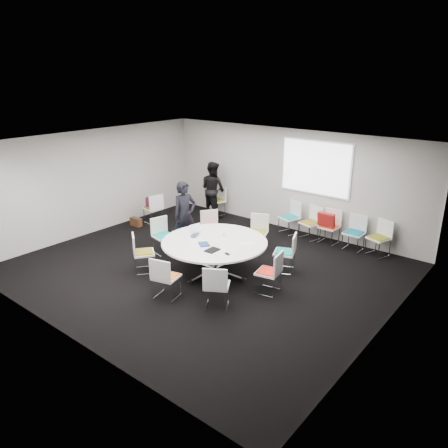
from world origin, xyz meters
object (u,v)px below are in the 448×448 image
Objects in this scene: conference_table at (215,249)px; chair_back_d at (353,239)px; chair_ring_f at (144,260)px; chair_back_b at (310,229)px; chair_spare_left at (154,214)px; maroon_bag at (153,202)px; cup at (224,234)px; chair_ring_b at (285,259)px; person_back at (213,189)px; person_main at (185,215)px; chair_ring_e at (164,242)px; chair_ring_a at (269,280)px; chair_ring_c at (258,239)px; brown_bag at (136,222)px; chair_ring_g at (166,285)px; chair_ring_d at (211,235)px; laptop at (197,235)px; chair_person_back at (217,206)px; chair_back_c at (329,233)px; chair_back_a at (290,223)px; chair_back_e at (378,245)px; chair_ring_h at (217,294)px.

conference_table is 2.63× the size of chair_back_d.
chair_ring_f is 4.54m from chair_back_b.
chair_spare_left is 0.34m from maroon_bag.
cup is at bearing 85.38° from chair_ring_f.
chair_ring_b is 0.52× the size of person_back.
cup is (1.45, -0.24, -0.08)m from person_main.
chair_back_b is 4.55m from chair_spare_left.
chair_spare_left is at bearing 38.72° from chair_back_b.
chair_ring_e is 4.71m from chair_back_d.
chair_ring_f is at bearing 53.13° from chair_back_d.
person_main is (-2.15, -2.52, 0.58)m from chair_back_b.
chair_ring_a is 1.64m from cup.
person_main reaches higher than cup.
chair_ring_c is at bearing 88.27° from cup.
person_back is 2.51m from brown_bag.
chair_ring_d is at bearing 98.53° from chair_ring_g.
chair_back_d is 3.98m from laptop.
chair_ring_e is 1.00× the size of chair_ring_f.
cup is at bearing 149.06° from chair_person_back.
person_back is (-1.12, 2.40, -0.01)m from person_main.
chair_spare_left is at bearing 163.50° from cup.
chair_spare_left is at bearing 17.99° from chair_back_d.
chair_ring_d is 2.20× the size of maroon_bag.
cup is (-0.05, 1.88, 0.50)m from chair_ring_g.
chair_person_back is 2.73× the size of laptop.
person_main reaches higher than maroon_bag.
person_back is at bearing -49.00° from chair_ring_c.
chair_ring_c is at bearing 38.42° from chair_back_d.
conference_table is 6.43× the size of brown_bag.
chair_ring_a reaches higher than brown_bag.
chair_back_c is at bearing -159.03° from chair_back_b.
chair_back_a is 2.47m from chair_back_e.
chair_ring_c is 3.00m from chair_ring_h.
person_back is 4.70× the size of brown_bag.
chair_ring_d is 1.00× the size of chair_back_e.
brown_bag is at bearing -99.34° from chair_ring_e.
chair_ring_a and chair_spare_left have the same top height.
chair_ring_h reaches higher than maroon_bag.
cup is 0.22× the size of maroon_bag.
person_main is (0.17, 0.58, 0.58)m from chair_ring_e.
laptop is (-1.99, 0.07, 0.47)m from chair_ring_a.
chair_ring_d is at bearing 0.45° from laptop.
person_main is at bearing 32.01° from laptop.
cup is at bearing -16.48° from maroon_bag.
chair_ring_e is (-3.12, 0.09, 0.00)m from chair_ring_a.
chair_person_back is (-3.61, 4.33, 0.00)m from chair_ring_h.
chair_back_b is at bearing -165.07° from chair_back_a.
chair_back_c is at bearing 61.71° from chair_ring_g.
chair_spare_left is at bearing 158.20° from conference_table.
chair_ring_a is 2.05m from laptop.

